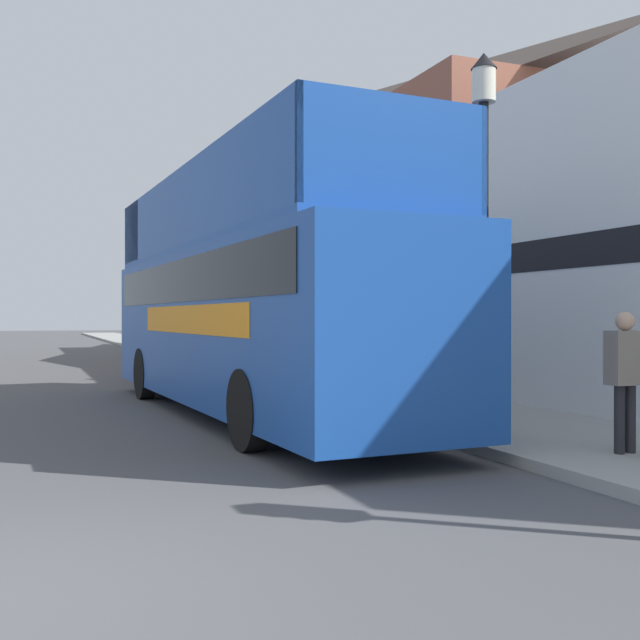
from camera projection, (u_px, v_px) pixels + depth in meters
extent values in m
plane|color=#4C4C4F|center=(10.00, 370.00, 23.95)|extent=(144.00, 144.00, 0.00)
cube|color=#999993|center=(254.00, 369.00, 23.82)|extent=(3.15, 108.00, 0.14)
cube|color=#935642|center=(344.00, 267.00, 28.53)|extent=(6.00, 25.15, 7.24)
pyramid|color=#473D38|center=(344.00, 136.00, 28.51)|extent=(6.00, 25.15, 2.79)
cube|color=#19479E|center=(247.00, 326.00, 12.96)|extent=(2.95, 11.28, 2.53)
cube|color=orange|center=(258.00, 319.00, 12.45)|extent=(2.72, 6.25, 0.45)
cube|color=black|center=(247.00, 282.00, 12.96)|extent=(2.93, 10.38, 0.70)
cube|color=#19479E|center=(247.00, 251.00, 12.96)|extent=(2.90, 10.38, 0.10)
cube|color=#19479E|center=(181.00, 207.00, 12.47)|extent=(0.57, 10.27, 1.28)
cube|color=#19479E|center=(309.00, 215.00, 13.44)|extent=(0.57, 10.27, 1.28)
cube|color=#19479E|center=(396.00, 152.00, 8.30)|extent=(2.41, 0.19, 1.28)
cube|color=#19479E|center=(185.00, 236.00, 16.92)|extent=(2.48, 1.68, 1.28)
cylinder|color=black|center=(145.00, 374.00, 15.67)|extent=(0.33, 1.07, 1.06)
cylinder|color=black|center=(243.00, 371.00, 16.57)|extent=(0.33, 1.07, 1.06)
cylinder|color=black|center=(249.00, 410.00, 9.57)|extent=(0.33, 1.07, 1.06)
cylinder|color=black|center=(396.00, 402.00, 10.46)|extent=(0.33, 1.07, 1.06)
cube|color=maroon|center=(179.00, 357.00, 21.24)|extent=(1.86, 4.45, 0.83)
cube|color=black|center=(179.00, 333.00, 21.11)|extent=(1.61, 2.15, 0.52)
cylinder|color=black|center=(143.00, 364.00, 22.23)|extent=(0.21, 0.62, 0.61)
cylinder|color=black|center=(198.00, 363.00, 22.82)|extent=(0.21, 0.62, 0.61)
cylinder|color=black|center=(156.00, 371.00, 19.66)|extent=(0.21, 0.62, 0.61)
cylinder|color=black|center=(218.00, 369.00, 20.25)|extent=(0.21, 0.62, 0.61)
cylinder|color=#232328|center=(619.00, 419.00, 8.65)|extent=(0.12, 0.12, 0.79)
cylinder|color=#232328|center=(630.00, 419.00, 8.71)|extent=(0.12, 0.12, 0.79)
cube|color=gray|center=(625.00, 358.00, 8.67)|extent=(0.43, 0.24, 0.63)
sphere|color=tan|center=(625.00, 321.00, 8.67)|extent=(0.22, 0.22, 0.22)
cylinder|color=black|center=(484.00, 268.00, 10.12)|extent=(0.13, 0.13, 4.49)
cylinder|color=silver|center=(484.00, 86.00, 10.11)|extent=(0.32, 0.32, 0.45)
cone|color=black|center=(484.00, 61.00, 10.11)|extent=(0.35, 0.35, 0.22)
cylinder|color=black|center=(267.00, 304.00, 19.14)|extent=(0.13, 0.13, 3.84)
cylinder|color=silver|center=(267.00, 220.00, 19.13)|extent=(0.32, 0.32, 0.45)
cone|color=black|center=(267.00, 207.00, 19.13)|extent=(0.35, 0.35, 0.22)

